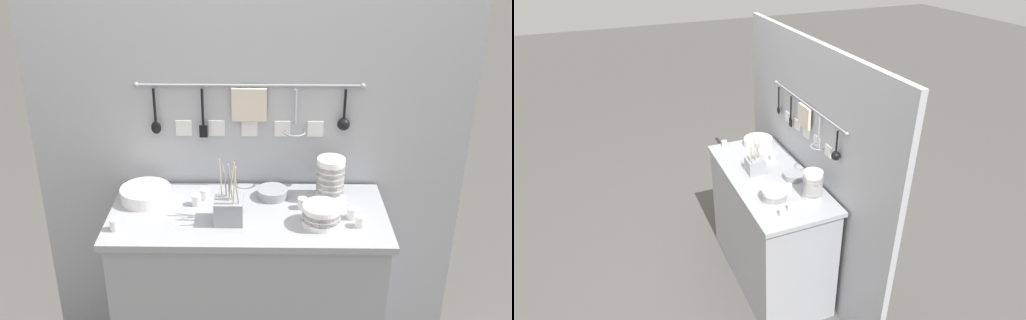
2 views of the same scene
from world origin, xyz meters
The scene contains 13 objects.
counter centered at (0.00, 0.00, 0.45)m, with size 1.18×0.53×0.89m.
back_wall centered at (0.00, 0.30, 0.89)m, with size 1.98×0.11×1.78m.
bowl_stack_short_front centered at (0.30, -0.09, 0.93)m, with size 0.16×0.16×0.09m.
bowl_stack_tall_left centered at (0.36, 0.14, 0.98)m, with size 0.12×0.12×0.19m.
plate_stack centered at (-0.45, 0.10, 0.92)m, with size 0.22×0.22×0.06m.
steel_mixing_bowl centered at (0.10, 0.14, 0.91)m, with size 0.13×0.13×0.04m.
cutlery_caddy centered at (-0.08, -0.07, 0.95)m, with size 0.12×0.12×0.27m.
cup_by_caddy centered at (0.43, -0.04, 0.91)m, with size 0.04×0.04×0.05m.
cup_front_left centered at (0.46, -0.10, 0.91)m, with size 0.04×0.04×0.05m.
cup_edge_far centered at (-0.23, 0.06, 0.91)m, with size 0.04×0.04×0.05m.
cup_centre centered at (-0.19, 0.12, 0.91)m, with size 0.04×0.04×0.05m.
cup_back_left centered at (-0.53, -0.15, 0.91)m, with size 0.04×0.04×0.05m.
cup_front_right centered at (0.23, 0.04, 0.91)m, with size 0.04×0.04×0.05m.
Camera 1 is at (0.07, -2.20, 2.17)m, focal length 42.00 mm.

